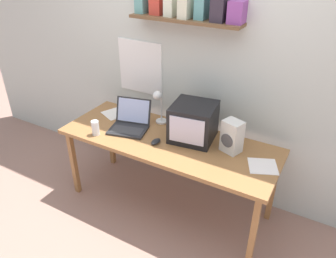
{
  "coord_description": "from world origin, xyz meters",
  "views": [
    {
      "loc": [
        1.16,
        -2.05,
        2.18
      ],
      "look_at": [
        0.0,
        0.0,
        0.82
      ],
      "focal_mm": 35.0,
      "sensor_mm": 36.0,
      "label": 1
    }
  ],
  "objects_px": {
    "space_heater": "(232,137)",
    "loose_paper_near_laptop": "(115,114)",
    "open_notebook": "(263,166)",
    "crt_monitor": "(193,122)",
    "computer_mouse": "(156,141)",
    "laptop": "(130,121)",
    "juice_glass": "(95,129)",
    "corner_desk": "(168,145)",
    "desk_lamp": "(159,102)"
  },
  "relations": [
    {
      "from": "corner_desk",
      "to": "crt_monitor",
      "type": "xyz_separation_m",
      "value": [
        0.17,
        0.12,
        0.21
      ]
    },
    {
      "from": "computer_mouse",
      "to": "corner_desk",
      "type": "bearing_deg",
      "value": 60.64
    },
    {
      "from": "computer_mouse",
      "to": "open_notebook",
      "type": "height_order",
      "value": "computer_mouse"
    },
    {
      "from": "space_heater",
      "to": "open_notebook",
      "type": "bearing_deg",
      "value": 3.42
    },
    {
      "from": "desk_lamp",
      "to": "juice_glass",
      "type": "distance_m",
      "value": 0.6
    },
    {
      "from": "crt_monitor",
      "to": "loose_paper_near_laptop",
      "type": "height_order",
      "value": "crt_monitor"
    },
    {
      "from": "crt_monitor",
      "to": "loose_paper_near_laptop",
      "type": "relative_size",
      "value": 1.42
    },
    {
      "from": "crt_monitor",
      "to": "open_notebook",
      "type": "bearing_deg",
      "value": -17.67
    },
    {
      "from": "space_heater",
      "to": "laptop",
      "type": "bearing_deg",
      "value": -155.59
    },
    {
      "from": "juice_glass",
      "to": "computer_mouse",
      "type": "distance_m",
      "value": 0.54
    },
    {
      "from": "laptop",
      "to": "corner_desk",
      "type": "bearing_deg",
      "value": -15.32
    },
    {
      "from": "juice_glass",
      "to": "computer_mouse",
      "type": "relative_size",
      "value": 1.2
    },
    {
      "from": "open_notebook",
      "to": "juice_glass",
      "type": "bearing_deg",
      "value": -169.74
    },
    {
      "from": "crt_monitor",
      "to": "computer_mouse",
      "type": "height_order",
      "value": "crt_monitor"
    },
    {
      "from": "open_notebook",
      "to": "loose_paper_near_laptop",
      "type": "relative_size",
      "value": 0.97
    },
    {
      "from": "crt_monitor",
      "to": "laptop",
      "type": "bearing_deg",
      "value": -176.46
    },
    {
      "from": "desk_lamp",
      "to": "loose_paper_near_laptop",
      "type": "xyz_separation_m",
      "value": [
        -0.47,
        -0.05,
        -0.21
      ]
    },
    {
      "from": "space_heater",
      "to": "loose_paper_near_laptop",
      "type": "distance_m",
      "value": 1.21
    },
    {
      "from": "desk_lamp",
      "to": "space_heater",
      "type": "bearing_deg",
      "value": 5.81
    },
    {
      "from": "crt_monitor",
      "to": "desk_lamp",
      "type": "height_order",
      "value": "desk_lamp"
    },
    {
      "from": "space_heater",
      "to": "loose_paper_near_laptop",
      "type": "height_order",
      "value": "space_heater"
    },
    {
      "from": "corner_desk",
      "to": "loose_paper_near_laptop",
      "type": "relative_size",
      "value": 6.7
    },
    {
      "from": "laptop",
      "to": "desk_lamp",
      "type": "height_order",
      "value": "desk_lamp"
    },
    {
      "from": "laptop",
      "to": "open_notebook",
      "type": "distance_m",
      "value": 1.2
    },
    {
      "from": "juice_glass",
      "to": "loose_paper_near_laptop",
      "type": "relative_size",
      "value": 0.47
    },
    {
      "from": "laptop",
      "to": "juice_glass",
      "type": "relative_size",
      "value": 2.99
    },
    {
      "from": "corner_desk",
      "to": "juice_glass",
      "type": "height_order",
      "value": "juice_glass"
    },
    {
      "from": "juice_glass",
      "to": "computer_mouse",
      "type": "xyz_separation_m",
      "value": [
        0.52,
        0.13,
        -0.04
      ]
    },
    {
      "from": "crt_monitor",
      "to": "space_heater",
      "type": "distance_m",
      "value": 0.35
    },
    {
      "from": "computer_mouse",
      "to": "open_notebook",
      "type": "relative_size",
      "value": 0.4
    },
    {
      "from": "loose_paper_near_laptop",
      "to": "juice_glass",
      "type": "bearing_deg",
      "value": -75.61
    },
    {
      "from": "corner_desk",
      "to": "loose_paper_near_laptop",
      "type": "height_order",
      "value": "loose_paper_near_laptop"
    },
    {
      "from": "space_heater",
      "to": "open_notebook",
      "type": "xyz_separation_m",
      "value": [
        0.28,
        -0.08,
        -0.13
      ]
    },
    {
      "from": "laptop",
      "to": "space_heater",
      "type": "xyz_separation_m",
      "value": [
        0.91,
        0.08,
        0.07
      ]
    },
    {
      "from": "juice_glass",
      "to": "computer_mouse",
      "type": "bearing_deg",
      "value": 14.41
    },
    {
      "from": "laptop",
      "to": "space_heater",
      "type": "bearing_deg",
      "value": -8.62
    },
    {
      "from": "desk_lamp",
      "to": "juice_glass",
      "type": "height_order",
      "value": "desk_lamp"
    },
    {
      "from": "crt_monitor",
      "to": "laptop",
      "type": "height_order",
      "value": "crt_monitor"
    },
    {
      "from": "juice_glass",
      "to": "space_heater",
      "type": "distance_m",
      "value": 1.15
    },
    {
      "from": "laptop",
      "to": "open_notebook",
      "type": "xyz_separation_m",
      "value": [
        1.2,
        0.0,
        -0.06
      ]
    },
    {
      "from": "loose_paper_near_laptop",
      "to": "space_heater",
      "type": "bearing_deg",
      "value": -2.92
    },
    {
      "from": "corner_desk",
      "to": "laptop",
      "type": "xyz_separation_m",
      "value": [
        -0.39,
        0.01,
        0.12
      ]
    },
    {
      "from": "corner_desk",
      "to": "juice_glass",
      "type": "xyz_separation_m",
      "value": [
        -0.58,
        -0.24,
        0.12
      ]
    },
    {
      "from": "computer_mouse",
      "to": "space_heater",
      "type": "bearing_deg",
      "value": 18.72
    },
    {
      "from": "laptop",
      "to": "loose_paper_near_laptop",
      "type": "xyz_separation_m",
      "value": [
        -0.29,
        0.14,
        -0.06
      ]
    },
    {
      "from": "computer_mouse",
      "to": "loose_paper_near_laptop",
      "type": "xyz_separation_m",
      "value": [
        -0.62,
        0.26,
        -0.01
      ]
    },
    {
      "from": "laptop",
      "to": "computer_mouse",
      "type": "distance_m",
      "value": 0.36
    },
    {
      "from": "corner_desk",
      "to": "crt_monitor",
      "type": "bearing_deg",
      "value": 35.59
    },
    {
      "from": "laptop",
      "to": "open_notebook",
      "type": "relative_size",
      "value": 1.44
    },
    {
      "from": "computer_mouse",
      "to": "desk_lamp",
      "type": "bearing_deg",
      "value": 116.56
    }
  ]
}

